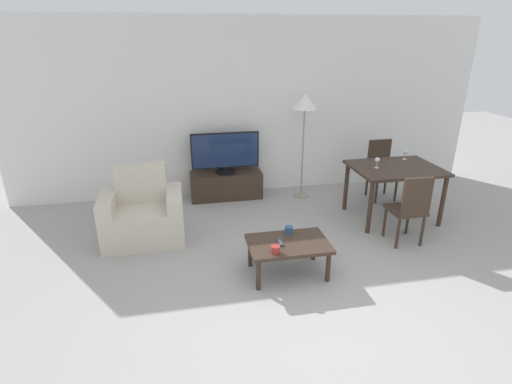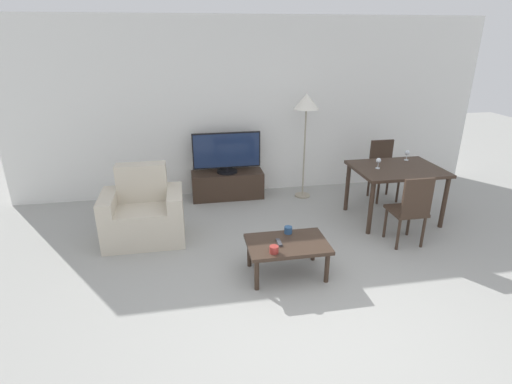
% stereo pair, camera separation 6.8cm
% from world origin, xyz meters
% --- Properties ---
extents(ground_plane, '(18.00, 18.00, 0.00)m').
position_xyz_m(ground_plane, '(0.00, 0.00, 0.00)').
color(ground_plane, '#9E9E99').
extents(wall_back, '(7.48, 0.06, 2.70)m').
position_xyz_m(wall_back, '(0.00, 3.47, 1.35)').
color(wall_back, white).
rests_on(wall_back, ground_plane).
extents(armchair, '(0.98, 0.67, 0.94)m').
position_xyz_m(armchair, '(-1.65, 2.00, 0.33)').
color(armchair, beige).
rests_on(armchair, ground_plane).
extents(tv_stand, '(1.11, 0.41, 0.42)m').
position_xyz_m(tv_stand, '(-0.47, 3.20, 0.21)').
color(tv_stand, '#38281E').
rests_on(tv_stand, ground_plane).
extents(tv, '(1.04, 0.32, 0.63)m').
position_xyz_m(tv, '(-0.47, 3.19, 0.74)').
color(tv, black).
rests_on(tv, tv_stand).
extents(coffee_table, '(0.85, 0.56, 0.38)m').
position_xyz_m(coffee_table, '(-0.09, 0.90, 0.33)').
color(coffee_table, '#38281E').
rests_on(coffee_table, ground_plane).
extents(dining_table, '(1.16, 0.89, 0.75)m').
position_xyz_m(dining_table, '(1.72, 2.01, 0.66)').
color(dining_table, '#38281E').
rests_on(dining_table, ground_plane).
extents(dining_chair_near, '(0.40, 0.40, 0.91)m').
position_xyz_m(dining_chair_near, '(1.51, 1.25, 0.50)').
color(dining_chair_near, '#38281E').
rests_on(dining_chair_near, ground_plane).
extents(dining_chair_far, '(0.40, 0.40, 0.91)m').
position_xyz_m(dining_chair_far, '(1.92, 2.76, 0.50)').
color(dining_chair_far, '#38281E').
rests_on(dining_chair_far, ground_plane).
extents(floor_lamp, '(0.38, 0.38, 1.62)m').
position_xyz_m(floor_lamp, '(0.72, 3.02, 1.43)').
color(floor_lamp, gray).
rests_on(floor_lamp, ground_plane).
extents(remote_primary, '(0.04, 0.15, 0.02)m').
position_xyz_m(remote_primary, '(-0.18, 0.90, 0.39)').
color(remote_primary, '#38383D').
rests_on(remote_primary, coffee_table).
extents(cup_white_near, '(0.09, 0.09, 0.08)m').
position_xyz_m(cup_white_near, '(-0.03, 1.11, 0.42)').
color(cup_white_near, navy).
rests_on(cup_white_near, coffee_table).
extents(cup_colored_far, '(0.09, 0.09, 0.07)m').
position_xyz_m(cup_colored_far, '(-0.28, 0.72, 0.42)').
color(cup_colored_far, maroon).
rests_on(cup_colored_far, coffee_table).
extents(wine_glass_left, '(0.07, 0.07, 0.15)m').
position_xyz_m(wine_glass_left, '(1.44, 2.02, 0.85)').
color(wine_glass_left, silver).
rests_on(wine_glass_left, dining_table).
extents(wine_glass_center, '(0.07, 0.07, 0.15)m').
position_xyz_m(wine_glass_center, '(2.01, 2.29, 0.85)').
color(wine_glass_center, silver).
rests_on(wine_glass_center, dining_table).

